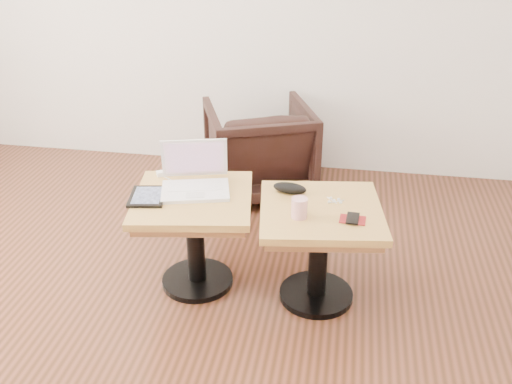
% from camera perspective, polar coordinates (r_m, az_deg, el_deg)
% --- Properties ---
extents(room_shell, '(4.52, 4.52, 2.71)m').
position_cam_1_polar(room_shell, '(2.09, -15.72, 12.08)').
color(room_shell, '#3D2414').
rests_on(room_shell, ground).
extents(side_table_left, '(0.67, 0.67, 0.53)m').
position_cam_1_polar(side_table_left, '(2.95, -6.20, -2.68)').
color(side_table_left, black).
rests_on(side_table_left, ground).
extents(side_table_right, '(0.66, 0.66, 0.53)m').
position_cam_1_polar(side_table_right, '(2.84, 6.39, -3.94)').
color(side_table_right, black).
rests_on(side_table_right, ground).
extents(laptop, '(0.40, 0.37, 0.24)m').
position_cam_1_polar(laptop, '(2.94, -6.11, 1.22)').
color(laptop, white).
rests_on(laptop, side_table_left).
extents(tablet, '(0.21, 0.25, 0.02)m').
position_cam_1_polar(tablet, '(2.89, -10.79, -0.43)').
color(tablet, black).
rests_on(tablet, side_table_left).
extents(charging_adapter, '(0.05, 0.05, 0.02)m').
position_cam_1_polar(charging_adapter, '(3.11, -9.53, 1.83)').
color(charging_adapter, white).
rests_on(charging_adapter, side_table_left).
extents(glasses_case, '(0.18, 0.10, 0.05)m').
position_cam_1_polar(glasses_case, '(2.89, 3.40, 0.39)').
color(glasses_case, black).
rests_on(glasses_case, side_table_right).
extents(striped_cup, '(0.10, 0.10, 0.10)m').
position_cam_1_polar(striped_cup, '(2.66, 4.35, -1.59)').
color(striped_cup, '#C94E5C').
rests_on(striped_cup, side_table_right).
extents(earbuds_tangle, '(0.08, 0.05, 0.02)m').
position_cam_1_polar(earbuds_tangle, '(2.83, 7.87, -0.85)').
color(earbuds_tangle, white).
rests_on(earbuds_tangle, side_table_right).
extents(phone_on_sleeve, '(0.13, 0.11, 0.01)m').
position_cam_1_polar(phone_on_sleeve, '(2.69, 9.64, -2.68)').
color(phone_on_sleeve, maroon).
rests_on(phone_on_sleeve, side_table_right).
extents(armchair, '(0.89, 0.90, 0.64)m').
position_cam_1_polar(armchair, '(3.96, 0.30, 4.31)').
color(armchair, black).
rests_on(armchair, ground).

